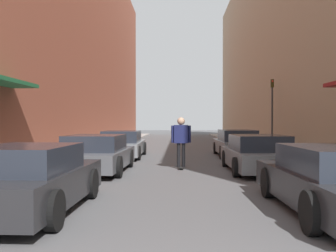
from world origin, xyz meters
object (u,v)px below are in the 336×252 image
Objects in this scene: parked_car_left_1 at (97,154)px; parked_car_right_2 at (236,144)px; parked_car_right_0 at (331,181)px; parked_car_left_0 at (30,180)px; parked_car_right_1 at (258,154)px; traffic_light at (272,107)px; parked_car_left_2 at (122,145)px; skateboarder at (181,137)px.

parked_car_right_2 is (5.60, 5.77, 0.01)m from parked_car_left_1.
parked_car_right_2 is at bearing 45.84° from parked_car_left_1.
parked_car_left_0 is at bearing -179.42° from parked_car_right_0.
parked_car_right_0 is at bearing -44.45° from parked_car_left_1.
traffic_light reaches higher than parked_car_right_1.
parked_car_left_1 is 0.91× the size of parked_car_right_2.
parked_car_right_0 is at bearing -88.47° from parked_car_right_1.
parked_car_left_1 is at bearing 89.64° from parked_car_left_0.
parked_car_left_0 is 12.67m from parked_car_right_2.
parked_car_right_2 is at bearing 63.60° from parked_car_left_0.
traffic_light reaches higher than parked_car_left_2.
skateboarder is 0.47× the size of traffic_light.
parked_car_right_2 is at bearing 60.20° from skateboarder.
parked_car_right_1 is (-0.16, 5.80, -0.01)m from parked_car_right_0.
parked_car_left_0 is 5.67m from parked_car_right_0.
parked_car_left_1 is at bearing -134.16° from parked_car_right_2.
parked_car_left_0 is at bearing -90.63° from parked_car_left_2.
parked_car_right_1 is 0.93× the size of parked_car_right_2.
parked_car_left_2 is at bearing -174.30° from parked_car_right_2.
parked_car_left_0 is 0.91× the size of parked_car_left_2.
parked_car_right_1 is 8.96m from traffic_light.
parked_car_left_2 is at bearing 89.08° from parked_car_left_1.
skateboarder is (-2.77, 6.51, 0.54)m from parked_car_right_0.
parked_car_right_1 is at bearing -107.00° from traffic_light.
skateboarder reaches higher than parked_car_left_0.
parked_car_right_1 is (5.51, 5.86, -0.01)m from parked_car_left_0.
parked_car_right_2 is 5.53m from skateboarder.
parked_car_left_0 reaches higher than parked_car_left_2.
skateboarder is at bearing 19.05° from parked_car_left_1.
parked_car_right_2 reaches higher than parked_car_right_1.
parked_car_left_0 is 1.03× the size of traffic_light.
parked_car_left_1 is 11.95m from traffic_light.
parked_car_left_1 reaches higher than parked_car_right_1.
parked_car_right_2 reaches higher than parked_car_left_0.
parked_car_left_0 is 0.95× the size of parked_car_left_1.
parked_car_left_1 is at bearing -90.92° from parked_car_left_2.
parked_car_left_2 is at bearing 123.34° from skateboarder.
parked_car_right_0 is (5.67, 0.06, -0.00)m from parked_car_left_0.
parked_car_left_2 is 8.87m from traffic_light.
parked_car_left_2 is 1.02× the size of parked_car_right_1.
parked_car_left_2 is 12.09m from parked_car_right_0.
parked_car_left_0 is 8.04m from parked_car_right_1.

